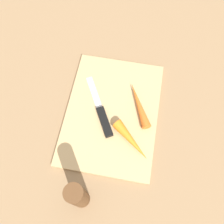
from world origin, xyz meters
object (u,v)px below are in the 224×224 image
at_px(cutting_board, 112,113).
at_px(knife, 103,118).
at_px(pepper_grinder, 78,196).
at_px(carrot_long, 139,105).
at_px(carrot_short, 131,141).

bearing_deg(cutting_board, knife, 139.08).
relative_size(cutting_board, pepper_grinder, 2.27).
distance_m(carrot_long, carrot_short, 0.11).
bearing_deg(pepper_grinder, carrot_long, -20.65).
height_order(knife, pepper_grinder, pepper_grinder).
bearing_deg(cutting_board, carrot_short, -139.64).
xyz_separation_m(knife, pepper_grinder, (-0.22, 0.01, 0.06)).
bearing_deg(pepper_grinder, carrot_short, -30.86).
height_order(carrot_short, pepper_grinder, pepper_grinder).
relative_size(cutting_board, knife, 1.95).
xyz_separation_m(cutting_board, knife, (-0.02, 0.02, 0.01)).
bearing_deg(cutting_board, pepper_grinder, 172.56).
bearing_deg(carrot_long, carrot_short, 151.78).
distance_m(carrot_short, pepper_grinder, 0.20).
relative_size(carrot_long, carrot_short, 1.13).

